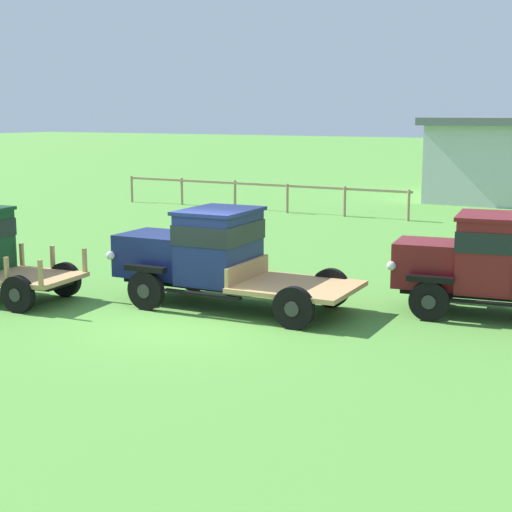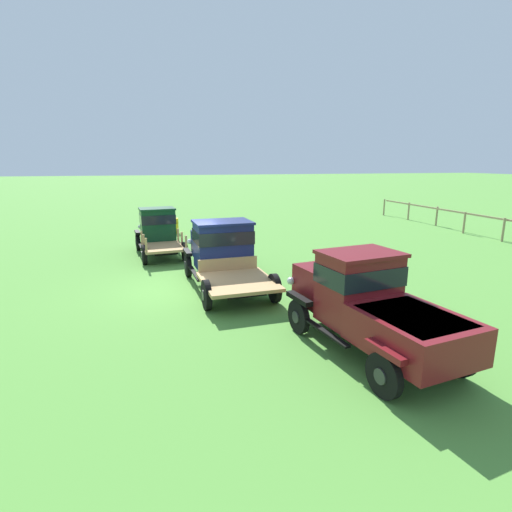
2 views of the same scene
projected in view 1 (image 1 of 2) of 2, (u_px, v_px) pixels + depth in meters
The scene contains 4 objects.
ground_plane at pixel (187, 321), 16.37m from camera, with size 240.00×240.00×0.00m, color #518E38.
paddock_fence at pixel (259, 190), 34.72m from camera, with size 14.10×0.51×1.26m.
vintage_truck_second_in_line at pixel (209, 254), 17.53m from camera, with size 5.72×2.50×2.19m.
vintage_truck_midrow_center at pixel (502, 265), 16.54m from camera, with size 4.93×2.65×2.18m.
Camera 1 is at (9.07, -13.08, 4.28)m, focal length 55.00 mm.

